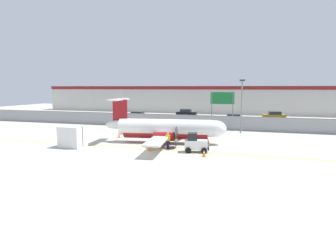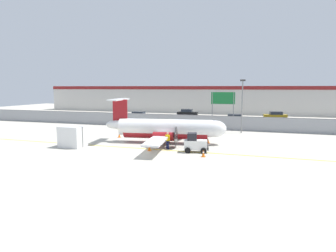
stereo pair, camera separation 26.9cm
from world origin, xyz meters
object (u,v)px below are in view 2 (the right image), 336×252
Objects in this scene: commuter_airplane at (167,129)px; traffic_cone_near_left at (149,148)px; traffic_cone_far_right at (119,135)px; parked_car_0 at (138,116)px; parked_car_1 at (187,113)px; parked_car_3 at (275,116)px; baggage_tug at (195,143)px; highway_sign at (223,101)px; traffic_cone_near_right at (208,140)px; cargo_container at (73,136)px; ground_crew_worker at (168,140)px; apron_light_pole at (242,102)px; parked_car_2 at (234,119)px; traffic_cone_far_left at (203,153)px.

commuter_airplane is 4.73m from traffic_cone_near_left.
traffic_cone_far_right is 0.15× the size of parked_car_0.
parked_car_1 is 17.30m from parked_car_3.
parked_car_0 is (-16.37, 24.03, 0.04)m from baggage_tug.
traffic_cone_near_left is at bearing -103.97° from highway_sign.
traffic_cone_near_right is at bearing 9.57° from commuter_airplane.
cargo_container is 8.46m from traffic_cone_near_left.
highway_sign is at bearing 159.60° from parked_car_0.
parked_car_1 is at bearing 30.52° from ground_crew_worker.
highway_sign is at bearing 48.41° from traffic_cone_far_right.
parked_car_0 is at bearing 98.75° from cargo_container.
commuter_airplane is 29.33m from parked_car_1.
parked_car_0 is 22.51m from apron_light_pole.
commuter_airplane is 9.45× the size of ground_crew_worker.
parked_car_2 is (1.40, 23.76, 0.04)m from baggage_tug.
parked_car_0 reaches higher than traffic_cone_near_left.
traffic_cone_near_right is 11.24m from traffic_cone_far_right.
traffic_cone_near_right is at bearing -1.81° from traffic_cone_far_right.
apron_light_pole is (-4.96, -17.97, 3.41)m from parked_car_3.
parked_car_2 is 0.59× the size of apron_light_pole.
commuter_airplane reaches higher than traffic_cone_far_left.
highway_sign is (13.09, 19.38, 3.04)m from cargo_container.
parked_car_0 is at bearing 111.60° from baggage_tug.
baggage_tug is at bearing -81.90° from ground_crew_worker.
traffic_cone_far_left is 31.14m from parked_car_0.
cargo_container is 0.58× the size of parked_car_0.
apron_light_pole reaches higher than parked_car_3.
cargo_container is 34.24m from parked_car_1.
traffic_cone_far_right is 0.15× the size of parked_car_1.
parked_car_3 is (7.19, 33.46, 0.58)m from traffic_cone_far_left.
parked_car_0 is 0.98× the size of parked_car_2.
traffic_cone_far_left is (13.98, -0.35, -0.79)m from cargo_container.
baggage_tug is at bearing -50.88° from commuter_airplane.
apron_light_pole is at bearing 61.81° from traffic_cone_near_left.
baggage_tug is 3.06m from ground_crew_worker.
commuter_airplane is at bearing 38.16° from ground_crew_worker.
apron_light_pole is 1.32× the size of highway_sign.
traffic_cone_far_right is at bearing 74.93° from cargo_container.
highway_sign is at bearing 56.79° from cargo_container.
traffic_cone_near_right is at bearing 130.93° from parked_car_0.
ground_crew_worker and parked_car_0 have the same top height.
parked_car_3 is at bearing -134.94° from parked_car_2.
baggage_tug reaches higher than traffic_cone_far_right.
cargo_container is (-12.83, -1.35, 0.24)m from baggage_tug.
baggage_tug is 0.46× the size of highway_sign.
baggage_tug reaches higher than parked_car_2.
traffic_cone_near_left is 7.59m from traffic_cone_near_right.
traffic_cone_near_right is 29.07m from parked_car_1.
traffic_cone_near_left is 1.00× the size of traffic_cone_far_right.
parked_car_3 is (21.18, 33.11, -0.21)m from cargo_container.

